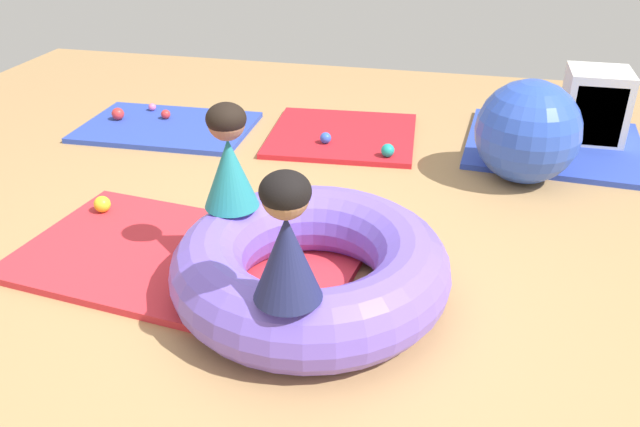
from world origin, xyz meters
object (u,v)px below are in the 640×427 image
at_px(play_ball_pink, 152,107).
at_px(play_ball_green, 557,143).
at_px(child_in_navy, 287,239).
at_px(play_ball_orange, 234,121).
at_px(play_ball_red, 118,114).
at_px(storage_cube, 595,108).
at_px(play_ball_red_second, 166,114).
at_px(inflatable_cushion, 310,267).
at_px(child_in_teal, 229,158).
at_px(exercise_ball_large, 528,132).
at_px(play_ball_yellow, 102,204).
at_px(play_ball_teal, 388,150).
at_px(play_ball_blue, 326,138).

height_order(play_ball_pink, play_ball_green, play_ball_green).
relative_size(child_in_navy, play_ball_orange, 7.38).
distance_m(child_in_navy, play_ball_red, 3.32).
distance_m(play_ball_orange, play_ball_green, 2.46).
relative_size(play_ball_red, storage_cube, 0.18).
bearing_deg(play_ball_red_second, child_in_navy, -55.72).
bearing_deg(play_ball_red_second, play_ball_pink, 141.26).
relative_size(play_ball_pink, play_ball_green, 0.76).
bearing_deg(play_ball_orange, play_ball_red_second, 178.44).
height_order(inflatable_cushion, play_ball_red_second, inflatable_cushion).
xyz_separation_m(child_in_navy, play_ball_pink, (-1.97, 2.76, -0.55)).
distance_m(child_in_teal, child_in_navy, 0.85).
distance_m(child_in_teal, exercise_ball_large, 2.11).
distance_m(play_ball_red, play_ball_green, 3.42).
relative_size(child_in_teal, storage_cube, 0.96).
bearing_deg(play_ball_yellow, play_ball_teal, 38.28).
bearing_deg(exercise_ball_large, play_ball_red, 173.74).
xyz_separation_m(play_ball_green, storage_cube, (0.26, 0.26, 0.20)).
bearing_deg(play_ball_pink, play_ball_green, -1.66).
bearing_deg(play_ball_yellow, play_ball_blue, 52.21).
relative_size(inflatable_cushion, play_ball_teal, 13.93).
xyz_separation_m(child_in_teal, play_ball_blue, (0.10, 1.68, -0.54)).
height_order(play_ball_blue, play_ball_red_second, play_ball_blue).
relative_size(play_ball_green, storage_cube, 0.15).
height_order(child_in_navy, play_ball_green, child_in_navy).
distance_m(play_ball_green, exercise_ball_large, 0.64).
bearing_deg(play_ball_blue, play_ball_yellow, -127.79).
distance_m(play_ball_orange, storage_cube, 2.75).
bearing_deg(play_ball_orange, child_in_navy, -65.50).
distance_m(child_in_navy, play_ball_red_second, 3.19).
relative_size(play_ball_teal, exercise_ball_large, 0.14).
bearing_deg(play_ball_orange, play_ball_teal, -15.43).
xyz_separation_m(play_ball_blue, play_ball_teal, (0.48, -0.15, 0.01)).
relative_size(inflatable_cushion, child_in_navy, 2.45).
height_order(play_ball_teal, play_ball_red_second, play_ball_teal).
height_order(play_ball_red, play_ball_teal, play_ball_red).
bearing_deg(play_ball_red_second, exercise_ball_large, -9.29).
distance_m(play_ball_red, exercise_ball_large, 3.18).
bearing_deg(play_ball_pink, child_in_teal, -54.32).
bearing_deg(play_ball_green, inflatable_cushion, -121.23).
distance_m(child_in_navy, play_ball_pink, 3.43).
bearing_deg(play_ball_yellow, child_in_navy, -35.15).
xyz_separation_m(play_ball_red_second, exercise_ball_large, (2.79, -0.46, 0.26)).
distance_m(child_in_teal, storage_cube, 3.03).
bearing_deg(play_ball_red_second, play_ball_orange, -1.56).
xyz_separation_m(play_ball_yellow, play_ball_green, (2.72, 1.65, -0.01)).
bearing_deg(play_ball_red, child_in_teal, -47.40).
bearing_deg(play_ball_teal, storage_cube, 25.67).
distance_m(play_ball_teal, play_ball_green, 1.26).
bearing_deg(play_ball_green, child_in_teal, -131.92).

